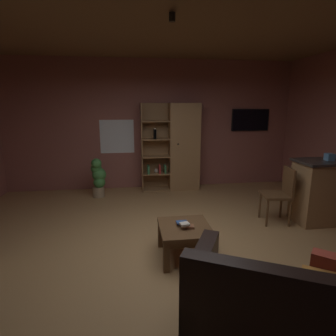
# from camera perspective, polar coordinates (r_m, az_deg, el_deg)

# --- Properties ---
(floor) EXTENTS (6.52, 6.10, 0.02)m
(floor) POSITION_cam_1_polar(r_m,az_deg,el_deg) (3.81, 0.85, -17.14)
(floor) COLOR #A37A4C
(floor) RESTS_ON ground
(wall_back) EXTENTS (6.64, 0.06, 2.89)m
(wall_back) POSITION_cam_1_polar(r_m,az_deg,el_deg) (6.37, -3.30, 8.80)
(wall_back) COLOR #8E544C
(wall_back) RESTS_ON ground
(ceiling) EXTENTS (6.52, 6.10, 0.02)m
(ceiling) POSITION_cam_1_polar(r_m,az_deg,el_deg) (3.44, 1.04, 29.80)
(ceiling) COLOR brown
(window_pane_back) EXTENTS (0.75, 0.01, 0.75)m
(window_pane_back) POSITION_cam_1_polar(r_m,az_deg,el_deg) (6.35, -10.50, 6.42)
(window_pane_back) COLOR white
(bookshelf_cabinet) EXTENTS (1.30, 0.41, 1.94)m
(bookshelf_cabinet) POSITION_cam_1_polar(r_m,az_deg,el_deg) (6.23, 2.49, 4.24)
(bookshelf_cabinet) COLOR #997047
(bookshelf_cabinet) RESTS_ON ground
(kitchen_bar_counter) EXTENTS (1.36, 0.60, 1.04)m
(kitchen_bar_counter) POSITION_cam_1_polar(r_m,az_deg,el_deg) (5.30, 31.34, -4.06)
(kitchen_bar_counter) COLOR #997047
(kitchen_bar_counter) RESTS_ON ground
(tissue_box) EXTENTS (0.13, 0.13, 0.11)m
(tissue_box) POSITION_cam_1_polar(r_m,az_deg,el_deg) (5.06, 30.44, 1.98)
(tissue_box) COLOR #598CBF
(tissue_box) RESTS_ON kitchen_bar_counter
(leather_couch) EXTENTS (1.77, 1.47, 0.84)m
(leather_couch) POSITION_cam_1_polar(r_m,az_deg,el_deg) (2.63, 23.80, -25.49)
(leather_couch) COLOR black
(leather_couch) RESTS_ON ground
(coffee_table) EXTENTS (0.63, 0.68, 0.41)m
(coffee_table) POSITION_cam_1_polar(r_m,az_deg,el_deg) (3.56, 3.52, -13.18)
(coffee_table) COLOR brown
(coffee_table) RESTS_ON ground
(table_book_0) EXTENTS (0.11, 0.11, 0.03)m
(table_book_0) POSITION_cam_1_polar(r_m,az_deg,el_deg) (3.50, 4.57, -11.98)
(table_book_0) COLOR brown
(table_book_0) RESTS_ON coffee_table
(table_book_1) EXTENTS (0.14, 0.10, 0.02)m
(table_book_1) POSITION_cam_1_polar(r_m,az_deg,el_deg) (3.55, 2.88, -11.15)
(table_book_1) COLOR #2D4C8C
(table_book_1) RESTS_ON coffee_table
(table_book_2) EXTENTS (0.12, 0.11, 0.03)m
(table_book_2) POSITION_cam_1_polar(r_m,az_deg,el_deg) (3.44, 3.47, -11.50)
(table_book_2) COLOR beige
(table_book_2) RESTS_ON coffee_table
(dining_chair) EXTENTS (0.48, 0.48, 0.92)m
(dining_chair) POSITION_cam_1_polar(r_m,az_deg,el_deg) (4.84, 22.36, -4.49)
(dining_chair) COLOR brown
(dining_chair) RESTS_ON ground
(potted_floor_plant) EXTENTS (0.31, 0.31, 0.83)m
(potted_floor_plant) POSITION_cam_1_polar(r_m,az_deg,el_deg) (5.95, -14.24, -1.79)
(potted_floor_plant) COLOR #9E896B
(potted_floor_plant) RESTS_ON ground
(wall_mounted_tv) EXTENTS (0.90, 0.06, 0.51)m
(wall_mounted_tv) POSITION_cam_1_polar(r_m,az_deg,el_deg) (6.89, 16.65, 9.50)
(wall_mounted_tv) COLOR black
(track_light_spot_1) EXTENTS (0.07, 0.07, 0.09)m
(track_light_spot_1) POSITION_cam_1_polar(r_m,az_deg,el_deg) (3.37, 0.87, 28.77)
(track_light_spot_1) COLOR black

